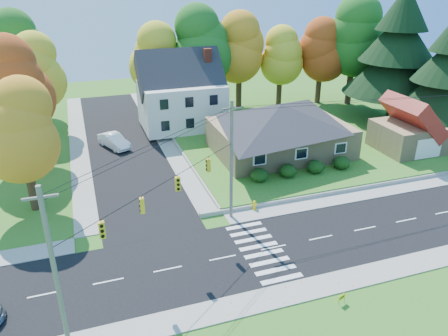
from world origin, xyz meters
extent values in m
plane|color=#3D7923|center=(0.00, 0.00, 0.00)|extent=(120.00, 120.00, 0.00)
cube|color=black|center=(0.00, 0.00, 0.01)|extent=(90.00, 8.00, 0.02)
cube|color=black|center=(-8.00, 26.00, 0.01)|extent=(8.00, 44.00, 0.02)
cube|color=#9C9A90|center=(0.00, 5.00, 0.04)|extent=(90.00, 2.00, 0.08)
cube|color=#9C9A90|center=(0.00, -5.00, 0.04)|extent=(90.00, 2.00, 0.08)
cube|color=#3D7923|center=(13.00, 21.00, 0.25)|extent=(30.00, 30.00, 0.50)
cube|color=tan|center=(8.00, 16.00, 2.10)|extent=(14.00, 10.00, 3.20)
pyramid|color=#26262B|center=(8.00, 16.00, 4.80)|extent=(14.60, 10.60, 2.20)
cube|color=silver|center=(0.00, 28.00, 3.30)|extent=(10.00, 8.00, 5.60)
pyramid|color=#26262B|center=(0.00, 28.00, 7.30)|extent=(10.40, 8.40, 2.40)
cube|color=brown|center=(3.50, 28.00, 5.30)|extent=(0.90, 0.90, 9.60)
cube|color=tan|center=(22.00, 12.00, 2.00)|extent=(7.00, 6.00, 3.00)
pyramid|color=maroon|center=(22.00, 12.00, 4.30)|extent=(7.30, 6.30, 1.60)
cube|color=silver|center=(22.00, 8.95, 1.70)|extent=(3.20, 0.10, 2.20)
ellipsoid|color=#163A10|center=(3.00, 9.80, 1.14)|extent=(1.70, 1.70, 1.27)
ellipsoid|color=#163A10|center=(6.00, 9.80, 1.14)|extent=(1.70, 1.70, 1.27)
ellipsoid|color=#163A10|center=(9.00, 9.80, 1.14)|extent=(1.70, 1.70, 1.27)
ellipsoid|color=#163A10|center=(12.00, 9.80, 1.14)|extent=(1.70, 1.70, 1.27)
cylinder|color=#666059|center=(-14.50, -5.20, 5.00)|extent=(0.26, 0.26, 10.00)
cube|color=#666059|center=(-14.50, -5.20, 9.40)|extent=(1.60, 0.12, 0.12)
cylinder|color=#666059|center=(-1.50, 5.20, 5.00)|extent=(0.26, 0.26, 10.00)
cube|color=#666059|center=(-1.50, 5.20, 9.40)|extent=(1.60, 0.12, 0.12)
cube|color=gold|center=(-12.00, -3.20, 5.95)|extent=(0.34, 0.26, 1.00)
cube|color=gold|center=(-9.50, -1.20, 5.95)|extent=(0.26, 0.34, 1.00)
cube|color=gold|center=(-6.80, 0.95, 5.95)|extent=(0.34, 0.26, 1.00)
cube|color=gold|center=(-4.00, 3.20, 5.95)|extent=(0.26, 0.34, 1.00)
cylinder|color=black|center=(-8.00, 0.00, 6.60)|extent=(13.02, 10.43, 0.04)
cylinder|color=#3F2A19|center=(-2.00, 34.00, 3.20)|extent=(0.80, 0.80, 5.40)
sphere|color=gold|center=(-2.00, 34.00, 7.10)|extent=(6.72, 6.72, 6.72)
sphere|color=gold|center=(-2.00, 34.00, 8.78)|extent=(5.91, 5.91, 5.91)
sphere|color=gold|center=(-2.00, 34.00, 10.46)|extent=(5.11, 5.11, 5.11)
cylinder|color=#3F2A19|center=(4.00, 33.00, 3.65)|extent=(0.86, 0.86, 6.30)
sphere|color=#23681E|center=(4.00, 33.00, 8.20)|extent=(7.84, 7.84, 7.84)
sphere|color=#23681E|center=(4.00, 33.00, 10.16)|extent=(6.90, 6.90, 6.90)
sphere|color=#23681E|center=(4.00, 33.00, 12.12)|extent=(5.96, 5.96, 5.96)
cylinder|color=#3F2A19|center=(10.00, 34.00, 3.43)|extent=(0.83, 0.83, 5.85)
sphere|color=orange|center=(10.00, 34.00, 7.65)|extent=(7.28, 7.28, 7.28)
sphere|color=orange|center=(10.00, 34.00, 9.47)|extent=(6.41, 6.41, 6.41)
sphere|color=orange|center=(10.00, 34.00, 11.29)|extent=(5.53, 5.53, 5.53)
cylinder|color=#3F2A19|center=(16.00, 33.00, 2.98)|extent=(0.77, 0.77, 4.95)
sphere|color=gold|center=(16.00, 33.00, 6.55)|extent=(6.16, 6.16, 6.16)
sphere|color=gold|center=(16.00, 33.00, 8.09)|extent=(5.42, 5.42, 5.42)
sphere|color=gold|center=(16.00, 33.00, 9.63)|extent=(4.68, 4.68, 4.68)
cylinder|color=#3F2A19|center=(22.00, 32.00, 3.20)|extent=(0.80, 0.80, 5.40)
sphere|color=#AE4115|center=(22.00, 32.00, 7.10)|extent=(6.72, 6.72, 6.72)
sphere|color=#AE4115|center=(22.00, 32.00, 8.78)|extent=(5.91, 5.91, 5.91)
sphere|color=#AE4115|center=(22.00, 32.00, 10.46)|extent=(5.11, 5.11, 5.11)
cylinder|color=#3F2A19|center=(26.00, 30.00, 3.88)|extent=(0.89, 0.89, 6.75)
sphere|color=#23681E|center=(26.00, 30.00, 8.75)|extent=(8.40, 8.40, 8.40)
sphere|color=#23681E|center=(26.00, 30.00, 10.85)|extent=(7.39, 7.39, 7.39)
sphere|color=#23681E|center=(26.00, 30.00, 12.95)|extent=(6.38, 6.38, 6.38)
cylinder|color=#3F2A19|center=(27.00, 22.00, 1.94)|extent=(0.40, 0.40, 2.88)
cone|color=black|center=(27.00, 22.00, 7.38)|extent=(12.80, 12.80, 6.72)
cone|color=black|center=(27.00, 22.00, 11.22)|extent=(9.60, 9.60, 6.08)
cone|color=black|center=(27.00, 22.00, 14.74)|extent=(6.40, 6.40, 5.44)
cylinder|color=#3F2A19|center=(28.00, 14.00, 1.76)|extent=(0.40, 0.40, 2.52)
cone|color=black|center=(28.00, 14.00, 6.52)|extent=(11.20, 11.20, 5.88)
cylinder|color=#3F2A19|center=(-17.00, 12.00, 2.48)|extent=(0.77, 0.77, 4.95)
sphere|color=orange|center=(-17.00, 12.00, 6.05)|extent=(6.16, 6.16, 6.16)
sphere|color=orange|center=(-17.00, 12.00, 7.59)|extent=(5.42, 5.42, 5.42)
sphere|color=orange|center=(-17.00, 12.00, 9.13)|extent=(4.68, 4.68, 4.68)
cylinder|color=#3F2A19|center=(-18.00, 22.00, 2.93)|extent=(0.83, 0.83, 5.85)
sphere|color=#AE4115|center=(-18.00, 22.00, 7.15)|extent=(7.28, 7.28, 7.28)
sphere|color=#AE4115|center=(-18.00, 22.00, 8.97)|extent=(6.41, 6.41, 6.41)
sphere|color=#AE4115|center=(-18.00, 22.00, 10.79)|extent=(5.53, 5.53, 5.53)
cylinder|color=#3F2A19|center=(-17.00, 32.00, 2.70)|extent=(0.80, 0.80, 5.40)
sphere|color=gold|center=(-17.00, 32.00, 6.60)|extent=(6.72, 6.72, 6.72)
sphere|color=gold|center=(-17.00, 32.00, 8.28)|extent=(5.91, 5.91, 5.91)
sphere|color=gold|center=(-17.00, 32.00, 9.96)|extent=(5.11, 5.11, 5.11)
cylinder|color=#3F2A19|center=(-19.00, 40.00, 3.15)|extent=(0.86, 0.86, 6.30)
sphere|color=#23681E|center=(-19.00, 40.00, 7.70)|extent=(7.84, 7.84, 7.84)
sphere|color=#23681E|center=(-19.00, 40.00, 9.66)|extent=(6.90, 6.90, 6.90)
sphere|color=#23681E|center=(-19.00, 40.00, 11.62)|extent=(5.96, 5.96, 5.96)
imported|color=white|center=(-9.01, 24.33, 0.83)|extent=(3.55, 5.18, 1.62)
cylinder|color=yellow|center=(0.80, 5.67, 0.05)|extent=(0.39, 0.39, 0.11)
cylinder|color=yellow|center=(0.80, 5.67, 0.38)|extent=(0.26, 0.26, 0.60)
sphere|color=yellow|center=(0.80, 5.67, 0.74)|extent=(0.28, 0.28, 0.28)
cylinder|color=yellow|center=(0.80, 5.67, 0.49)|extent=(0.49, 0.14, 0.13)
cylinder|color=black|center=(1.25, -6.81, 0.23)|extent=(0.02, 0.02, 0.46)
cylinder|color=black|center=(1.65, -6.81, 0.23)|extent=(0.02, 0.02, 0.46)
cube|color=yellow|center=(1.45, -6.81, 0.50)|extent=(0.52, 0.22, 0.36)
camera|label=1|loc=(-12.25, -24.44, 18.80)|focal=35.00mm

